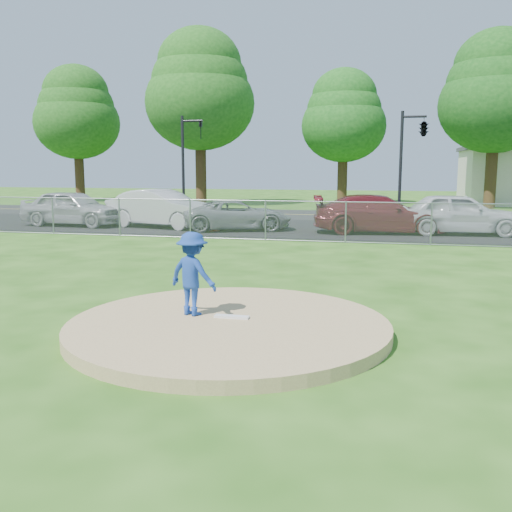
{
  "coord_description": "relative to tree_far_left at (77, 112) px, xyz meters",
  "views": [
    {
      "loc": [
        2.59,
        -8.93,
        2.76
      ],
      "look_at": [
        0.0,
        2.0,
        1.0
      ],
      "focal_mm": 40.0,
      "sensor_mm": 36.0,
      "label": 1
    }
  ],
  "objects": [
    {
      "name": "pitcher",
      "position": [
        21.28,
        -32.74,
        -6.13
      ],
      "size": [
        1.07,
        0.83,
        1.46
      ],
      "primitive_type": "imported",
      "rotation": [
        0.0,
        0.0,
        2.8
      ],
      "color": "#1A3D93",
      "rests_on": "pitchers_mound"
    },
    {
      "name": "ground",
      "position": [
        22.0,
        -23.0,
        -7.06
      ],
      "size": [
        120.0,
        120.0,
        0.0
      ],
      "primitive_type": "plane",
      "color": "#235312",
      "rests_on": "ground"
    },
    {
      "name": "street",
      "position": [
        22.0,
        -9.0,
        -7.06
      ],
      "size": [
        60.0,
        7.0,
        0.01
      ],
      "primitive_type": "cube",
      "color": "black",
      "rests_on": "ground"
    },
    {
      "name": "pitchers_mound",
      "position": [
        22.0,
        -33.0,
        -6.96
      ],
      "size": [
        5.4,
        5.4,
        0.2
      ],
      "primitive_type": "cylinder",
      "color": "tan",
      "rests_on": "ground"
    },
    {
      "name": "tree_right",
      "position": [
        31.0,
        -1.0,
        0.59
      ],
      "size": [
        7.28,
        7.28,
        11.63
      ],
      "color": "#372514",
      "rests_on": "ground"
    },
    {
      "name": "parked_car_pearl",
      "position": [
        27.32,
        -17.3,
        -6.19
      ],
      "size": [
        5.14,
        2.34,
        1.71
      ],
      "primitive_type": "imported",
      "rotation": [
        0.0,
        0.0,
        1.63
      ],
      "color": "silver",
      "rests_on": "parking_lot"
    },
    {
      "name": "tree_left",
      "position": [
        11.0,
        -2.0,
        1.18
      ],
      "size": [
        7.84,
        7.84,
        12.53
      ],
      "color": "#382214",
      "rests_on": "ground"
    },
    {
      "name": "traffic_cone",
      "position": [
        17.21,
        -18.51,
        -6.75
      ],
      "size": [
        0.31,
        0.31,
        0.6
      ],
      "primitive_type": "cone",
      "color": "#DE3E0B",
      "rests_on": "parking_lot"
    },
    {
      "name": "parked_car_darkred",
      "position": [
        24.12,
        -17.54,
        -6.25
      ],
      "size": [
        5.78,
        3.04,
        1.6
      ],
      "primitive_type": "imported",
      "rotation": [
        0.0,
        0.0,
        1.72
      ],
      "color": "maroon",
      "rests_on": "parking_lot"
    },
    {
      "name": "parking_lot",
      "position": [
        22.0,
        -16.5,
        -7.05
      ],
      "size": [
        50.0,
        8.0,
        0.01
      ],
      "primitive_type": "cube",
      "color": "black",
      "rests_on": "ground"
    },
    {
      "name": "traffic_signal_left",
      "position": [
        13.24,
        -11.0,
        -3.7
      ],
      "size": [
        1.28,
        0.2,
        5.6
      ],
      "color": "black",
      "rests_on": "ground"
    },
    {
      "name": "tree_far_left",
      "position": [
        0.0,
        0.0,
        0.0
      ],
      "size": [
        6.72,
        6.72,
        10.74
      ],
      "color": "#372114",
      "rests_on": "ground"
    },
    {
      "name": "parked_car_white",
      "position": [
        14.39,
        -17.55,
        -6.19
      ],
      "size": [
        5.52,
        3.01,
        1.72
      ],
      "primitive_type": "imported",
      "rotation": [
        0.0,
        0.0,
        1.33
      ],
      "color": "silver",
      "rests_on": "parking_lot"
    },
    {
      "name": "tree_center",
      "position": [
        21.0,
        1.0,
        -0.59
      ],
      "size": [
        6.16,
        6.16,
        9.84
      ],
      "color": "#372414",
      "rests_on": "ground"
    },
    {
      "name": "traffic_signal_center",
      "position": [
        25.97,
        -11.0,
        -2.45
      ],
      "size": [
        1.42,
        2.48,
        5.6
      ],
      "color": "black",
      "rests_on": "ground"
    },
    {
      "name": "parked_car_silver",
      "position": [
        10.0,
        -17.78,
        -6.21
      ],
      "size": [
        5.05,
        2.29,
        1.68
      ],
      "primitive_type": "imported",
      "rotation": [
        0.0,
        0.0,
        1.51
      ],
      "color": "#AEADB2",
      "rests_on": "parking_lot"
    },
    {
      "name": "parked_car_gray",
      "position": [
        18.04,
        -17.85,
        -6.39
      ],
      "size": [
        5.18,
        3.68,
        1.31
      ],
      "primitive_type": "imported",
      "rotation": [
        0.0,
        0.0,
        1.92
      ],
      "color": "gray",
      "rests_on": "parking_lot"
    },
    {
      "name": "chain_link_fence",
      "position": [
        22.0,
        -21.0,
        -6.31
      ],
      "size": [
        40.0,
        0.06,
        1.5
      ],
      "primitive_type": "cube",
      "color": "gray",
      "rests_on": "ground"
    },
    {
      "name": "pitching_rubber",
      "position": [
        22.0,
        -32.8,
        -6.84
      ],
      "size": [
        0.6,
        0.15,
        0.04
      ],
      "primitive_type": "cube",
      "color": "white",
      "rests_on": "pitchers_mound"
    }
  ]
}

